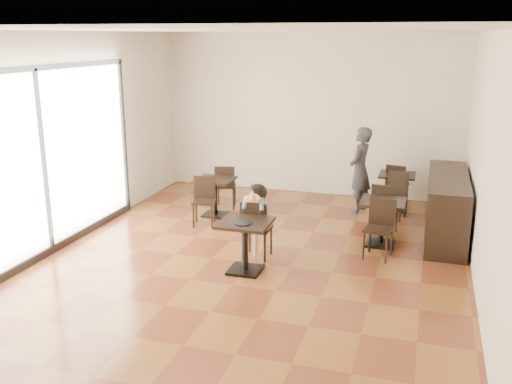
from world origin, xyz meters
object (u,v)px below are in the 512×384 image
at_px(child, 257,221).
at_px(chair_mid_b, 379,230).
at_px(chair_mid_a, 385,208).
at_px(child_table, 245,247).
at_px(adult_patron, 360,170).
at_px(cafe_table_mid, 382,223).
at_px(cafe_table_back, 396,192).
at_px(child_chair, 257,229).
at_px(chair_back_b, 394,196).
at_px(chair_left_b, 204,202).
at_px(cafe_table_left, 215,197).
at_px(chair_left_a, 226,186).
at_px(chair_back_a, 397,185).

distance_m(child, chair_mid_b, 1.76).
bearing_deg(child, chair_mid_a, 43.45).
xyz_separation_m(child_table, adult_patron, (1.13, 3.26, 0.42)).
height_order(cafe_table_mid, cafe_table_back, cafe_table_mid).
relative_size(child_chair, chair_back_b, 1.06).
relative_size(cafe_table_back, chair_left_b, 0.83).
distance_m(cafe_table_left, chair_left_a, 0.55).
height_order(child_table, cafe_table_back, child_table).
xyz_separation_m(chair_back_a, chair_back_b, (0.00, -0.79, 0.00)).
xyz_separation_m(cafe_table_mid, chair_mid_b, (0.00, -0.55, 0.07)).
bearing_deg(chair_mid_a, chair_back_a, -84.55).
height_order(chair_mid_b, chair_back_a, chair_mid_b).
height_order(cafe_table_back, chair_back_a, chair_back_a).
bearing_deg(chair_left_b, adult_patron, 18.96).
bearing_deg(cafe_table_mid, chair_back_b, 86.21).
relative_size(chair_mid_b, chair_back_a, 1.04).
relative_size(child, chair_mid_b, 1.28).
bearing_deg(chair_back_b, chair_mid_b, -79.78).
height_order(chair_mid_b, chair_back_b, chair_mid_b).
height_order(cafe_table_mid, chair_back_b, chair_back_b).
bearing_deg(child_chair, cafe_table_back, -120.54).
xyz_separation_m(chair_left_a, chair_back_a, (3.07, 1.01, 0.00)).
relative_size(child, chair_left_a, 1.34).
distance_m(cafe_table_left, cafe_table_back, 3.34).
distance_m(chair_left_a, chair_back_b, 3.08).
bearing_deg(chair_back_a, chair_back_b, 102.95).
bearing_deg(chair_back_b, chair_left_b, -143.82).
relative_size(child, chair_left_b, 1.34).
distance_m(child_chair, chair_left_a, 2.59).
bearing_deg(child_chair, child_table, 90.00).
relative_size(child_chair, chair_mid_a, 1.02).
distance_m(chair_mid_a, chair_left_a, 3.05).
bearing_deg(adult_patron, chair_left_b, -44.12).
height_order(cafe_table_mid, chair_left_a, chair_left_a).
xyz_separation_m(cafe_table_mid, chair_left_b, (-2.98, 0.10, 0.05)).
height_order(child_chair, cafe_table_back, child_chair).
distance_m(cafe_table_mid, chair_back_a, 2.21).
distance_m(child_chair, child, 0.11).
height_order(child, cafe_table_mid, child).
height_order(chair_mid_a, chair_mid_b, same).
relative_size(cafe_table_back, chair_back_b, 0.83).
height_order(cafe_table_mid, chair_mid_b, chair_mid_b).
distance_m(child_chair, chair_back_b, 3.04).
bearing_deg(child, cafe_table_mid, 31.82).
height_order(child_table, child_chair, child_chair).
bearing_deg(chair_back_b, cafe_table_back, 102.95).
relative_size(cafe_table_mid, chair_mid_a, 0.83).
distance_m(chair_mid_a, chair_back_b, 0.87).
relative_size(child, chair_back_a, 1.33).
distance_m(child, cafe_table_left, 2.14).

